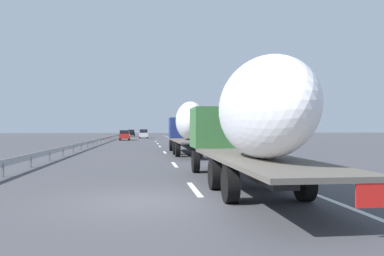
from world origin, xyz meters
name	(u,v)px	position (x,y,z in m)	size (l,w,h in m)	color
ground_plane	(145,144)	(40.00, 0.00, 0.00)	(260.00, 260.00, 0.00)	#424247
lane_stripe_0	(194,189)	(2.00, -1.80, 0.00)	(3.20, 0.20, 0.01)	white
lane_stripe_1	(175,165)	(11.06, -1.80, 0.00)	(3.20, 0.20, 0.01)	white
lane_stripe_2	(165,152)	(22.57, -1.80, 0.00)	(3.20, 0.20, 0.01)	white
lane_stripe_3	(160,146)	(34.03, -1.80, 0.00)	(3.20, 0.20, 0.01)	white
lane_stripe_4	(158,144)	(42.04, -1.80, 0.00)	(3.20, 0.20, 0.01)	white
lane_stripe_5	(156,141)	(51.70, -1.80, 0.00)	(3.20, 0.20, 0.01)	white
edge_line_right	(182,143)	(45.00, -5.50, 0.00)	(110.00, 0.20, 0.01)	white
truck_lead	(188,125)	(20.05, -3.60, 2.39)	(14.07, 2.55, 4.20)	navy
truck_trailing	(248,119)	(1.59, -3.60, 2.41)	(14.17, 2.55, 4.24)	#387038
car_black_suv	(131,133)	(91.26, 3.56, 0.91)	(4.11, 1.81, 1.79)	black
car_white_van	(144,134)	(72.10, 0.27, 0.95)	(4.21, 1.87, 1.90)	white
car_red_compact	(125,135)	(57.79, 3.53, 0.91)	(4.08, 1.78, 1.78)	red
road_sign	(198,127)	(37.17, -6.70, 2.23)	(0.10, 0.90, 3.23)	gray
tree_0	(227,115)	(43.66, -11.86, 4.06)	(3.01, 3.01, 6.60)	#472D19
tree_1	(239,110)	(32.30, -10.86, 4.22)	(2.49, 2.49, 7.11)	#472D19
tree_2	(195,118)	(84.81, -12.48, 4.80)	(3.17, 3.17, 7.72)	#472D19
guardrail_median	(101,139)	(43.00, 6.00, 0.58)	(94.00, 0.10, 0.76)	#9EA0A5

